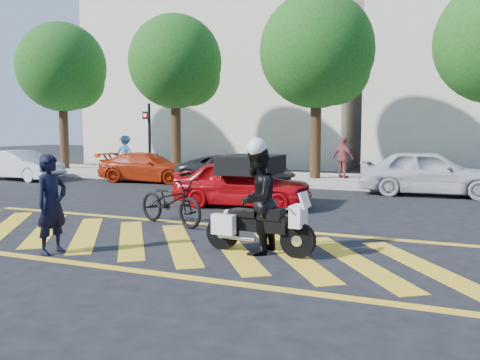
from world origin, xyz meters
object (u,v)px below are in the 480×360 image
at_px(bicycle, 171,201).
at_px(parked_mid_left, 236,170).
at_px(parked_far_left, 23,165).
at_px(officer_bike, 52,204).
at_px(parked_left, 148,167).
at_px(parked_mid_right, 429,172).
at_px(police_motorcycle, 257,226).
at_px(red_convertible, 242,183).
at_px(officer_moto, 257,201).

bearing_deg(bicycle, parked_mid_left, 31.84).
bearing_deg(parked_mid_left, parked_far_left, 92.10).
bearing_deg(officer_bike, parked_left, 29.63).
height_order(officer_bike, parked_mid_left, officer_bike).
xyz_separation_m(officer_bike, parked_left, (-5.06, 10.74, -0.27)).
bearing_deg(bicycle, officer_bike, -169.92).
relative_size(parked_far_left, parked_left, 0.92).
bearing_deg(parked_mid_right, officer_bike, 149.58).
relative_size(officer_bike, bicycle, 0.86).
bearing_deg(police_motorcycle, officer_bike, -153.40).
distance_m(red_convertible, parked_left, 7.61).
bearing_deg(police_motorcycle, parked_left, 135.18).
distance_m(officer_bike, bicycle, 3.16).
distance_m(officer_moto, parked_mid_left, 10.11).
distance_m(police_motorcycle, parked_left, 12.51).
height_order(red_convertible, parked_mid_left, red_convertible).
height_order(bicycle, parked_far_left, parked_far_left).
bearing_deg(police_motorcycle, parked_mid_right, 79.21).
height_order(officer_bike, bicycle, officer_bike).
bearing_deg(parked_left, officer_bike, -160.70).
xyz_separation_m(officer_bike, police_motorcycle, (3.27, 1.39, -0.38)).
bearing_deg(red_convertible, bicycle, 168.48).
bearing_deg(parked_left, red_convertible, -133.16).
bearing_deg(parked_mid_left, officer_bike, -179.37).
xyz_separation_m(bicycle, red_convertible, (0.48, 3.04, 0.12)).
xyz_separation_m(police_motorcycle, parked_mid_right, (2.38, 9.34, 0.26)).
bearing_deg(officer_moto, parked_left, -134.87).
relative_size(officer_bike, officer_moto, 0.93).
bearing_deg(bicycle, police_motorcycle, -102.17).
bearing_deg(red_convertible, parked_mid_right, -47.89).
bearing_deg(red_convertible, police_motorcycle, -157.07).
height_order(officer_moto, parked_left, officer_moto).
xyz_separation_m(bicycle, parked_mid_right, (5.12, 7.64, 0.21)).
xyz_separation_m(officer_moto, parked_mid_right, (2.39, 9.34, -0.18)).
bearing_deg(officer_moto, officer_bike, -63.34).
bearing_deg(parked_far_left, police_motorcycle, -115.26).
relative_size(bicycle, parked_left, 0.49).
height_order(parked_left, parked_mid_left, parked_mid_left).
relative_size(bicycle, red_convertible, 0.53).
relative_size(police_motorcycle, parked_far_left, 0.54).
relative_size(officer_moto, parked_mid_right, 0.42).
xyz_separation_m(parked_mid_left, parked_mid_right, (6.72, 0.21, 0.13)).
relative_size(parked_left, parked_mid_right, 0.94).
bearing_deg(parked_far_left, red_convertible, -100.77).
xyz_separation_m(police_motorcycle, parked_left, (-8.32, 9.34, 0.11)).
relative_size(bicycle, parked_mid_left, 0.46).
xyz_separation_m(police_motorcycle, officer_moto, (-0.01, -0.00, 0.44)).
height_order(parked_left, parked_mid_right, parked_mid_right).
distance_m(bicycle, parked_left, 9.46).
bearing_deg(parked_far_left, parked_mid_right, -80.02).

